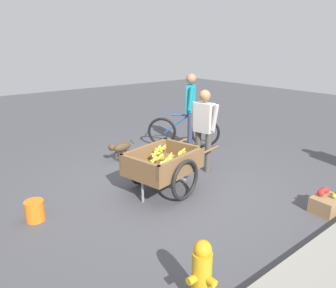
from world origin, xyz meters
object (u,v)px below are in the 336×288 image
(cyclist_person, at_px, (191,104))
(fruit_cart, at_px, (163,166))
(bicycle, at_px, (183,131))
(plastic_bucket, at_px, (35,211))
(apple_crate, at_px, (326,203))
(dog, at_px, (121,147))
(vendor_person, at_px, (204,124))
(fire_hydrant, at_px, (202,274))

(cyclist_person, bearing_deg, fruit_cart, 37.46)
(bicycle, height_order, cyclist_person, cyclist_person)
(cyclist_person, relative_size, plastic_bucket, 5.84)
(plastic_bucket, distance_m, apple_crate, 4.03)
(fruit_cart, bearing_deg, plastic_bucket, -11.28)
(fruit_cart, distance_m, dog, 1.67)
(bicycle, xyz_separation_m, plastic_bucket, (3.67, 1.18, -0.21))
(vendor_person, bearing_deg, apple_crate, 97.98)
(cyclist_person, distance_m, dog, 1.87)
(fruit_cart, xyz_separation_m, vendor_person, (-1.12, -0.25, 0.45))
(vendor_person, xyz_separation_m, bicycle, (-0.67, -1.31, -0.54))
(fire_hydrant, relative_size, apple_crate, 1.52)
(bicycle, relative_size, cyclist_person, 0.74)
(fire_hydrant, height_order, plastic_bucket, fire_hydrant)
(vendor_person, bearing_deg, bicycle, -117.14)
(cyclist_person, xyz_separation_m, dog, (1.71, -0.20, -0.73))
(apple_crate, bearing_deg, cyclist_person, -97.99)
(cyclist_person, relative_size, dog, 2.49)
(fruit_cart, bearing_deg, apple_crate, 126.31)
(fruit_cart, bearing_deg, fire_hydrant, 60.67)
(fruit_cart, relative_size, fire_hydrant, 2.65)
(fruit_cart, xyz_separation_m, apple_crate, (-1.42, 1.93, -0.31))
(bicycle, bearing_deg, fire_hydrant, 50.81)
(fruit_cart, bearing_deg, dog, -96.52)
(cyclist_person, relative_size, fire_hydrant, 2.47)
(cyclist_person, relative_size, apple_crate, 3.76)
(fire_hydrant, bearing_deg, fruit_cart, -119.33)
(fire_hydrant, distance_m, apple_crate, 2.58)
(vendor_person, xyz_separation_m, dog, (0.93, -1.41, -0.62))
(fruit_cart, xyz_separation_m, cyclist_person, (-1.90, -1.45, 0.56))
(cyclist_person, height_order, fire_hydrant, cyclist_person)
(vendor_person, height_order, bicycle, vendor_person)
(fire_hydrant, xyz_separation_m, plastic_bucket, (0.74, -2.41, -0.19))
(cyclist_person, xyz_separation_m, fire_hydrant, (3.04, 3.49, -0.66))
(fruit_cart, height_order, dog, fruit_cart)
(plastic_bucket, bearing_deg, fire_hydrant, 107.04)
(bicycle, bearing_deg, dog, -3.34)
(fruit_cart, relative_size, dog, 2.67)
(dog, bearing_deg, cyclist_person, 173.33)
(cyclist_person, bearing_deg, vendor_person, 57.07)
(dog, bearing_deg, fruit_cart, 83.48)
(bicycle, xyz_separation_m, apple_crate, (0.37, 3.50, -0.22))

